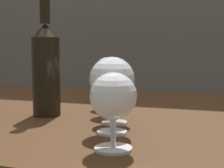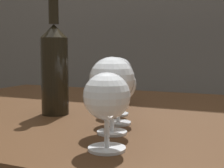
% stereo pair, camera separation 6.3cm
% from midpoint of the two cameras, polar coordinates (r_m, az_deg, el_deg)
% --- Properties ---
extents(dining_table, '(1.42, 0.91, 0.72)m').
position_cam_midpoint_polar(dining_table, '(0.90, -0.81, -9.96)').
color(dining_table, '#472B16').
rests_on(dining_table, ground_plane).
extents(wine_glass_rose, '(0.08, 0.08, 0.13)m').
position_cam_midpoint_polar(wine_glass_rose, '(0.53, -3.21, -2.58)').
color(wine_glass_rose, white).
rests_on(wine_glass_rose, dining_table).
extents(wine_glass_port, '(0.09, 0.09, 0.16)m').
position_cam_midpoint_polar(wine_glass_port, '(0.63, -2.87, 0.50)').
color(wine_glass_port, white).
rests_on(wine_glass_port, dining_table).
extents(wine_glass_chardonnay, '(0.08, 0.08, 0.13)m').
position_cam_midpoint_polar(wine_glass_chardonnay, '(0.72, -2.06, -0.22)').
color(wine_glass_chardonnay, white).
rests_on(wine_glass_chardonnay, dining_table).
extents(wine_glass_amber, '(0.08, 0.08, 0.15)m').
position_cam_midpoint_polar(wine_glass_amber, '(0.82, -2.59, 1.59)').
color(wine_glass_amber, white).
rests_on(wine_glass_amber, dining_table).
extents(wine_glass_cabernet, '(0.07, 0.07, 0.15)m').
position_cam_midpoint_polar(wine_glass_cabernet, '(0.92, -2.81, 2.26)').
color(wine_glass_cabernet, white).
rests_on(wine_glass_cabernet, dining_table).
extents(wine_glass_pinot, '(0.07, 0.07, 0.14)m').
position_cam_midpoint_polar(wine_glass_pinot, '(1.04, -2.46, 2.38)').
color(wine_glass_pinot, white).
rests_on(wine_glass_pinot, dining_table).
extents(wine_bottle, '(0.07, 0.07, 0.31)m').
position_cam_midpoint_polar(wine_bottle, '(0.84, -13.93, 2.91)').
color(wine_bottle, black).
rests_on(wine_bottle, dining_table).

